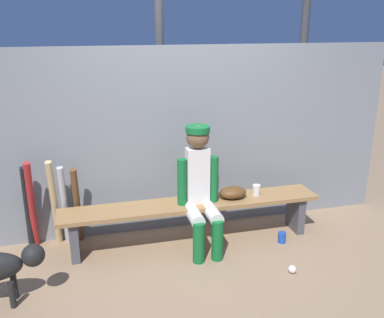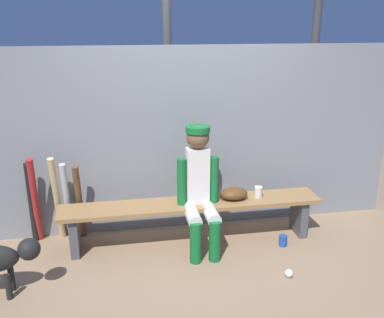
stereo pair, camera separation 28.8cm
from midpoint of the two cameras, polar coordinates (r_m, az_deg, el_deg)
ground_plane at (r=4.44m, az=1.89°, el=-10.98°), size 30.00×30.00×0.00m
chainlink_fence at (r=4.45m, az=0.91°, el=2.48°), size 4.60×0.03×1.93m
dugout_bench at (r=4.29m, az=1.94°, el=-6.94°), size 2.59×0.36×0.44m
player_seated at (r=4.08m, az=3.05°, el=-3.59°), size 0.41×0.55×1.21m
baseball_glove at (r=4.33m, az=7.49°, el=-4.63°), size 0.28×0.20×0.12m
bat_wood_dark at (r=4.42m, az=-12.95°, el=-5.67°), size 0.08×0.24×0.82m
bat_aluminum_silver at (r=4.44m, az=-14.51°, el=-5.57°), size 0.08×0.20×0.84m
bat_wood_natural at (r=4.41m, az=-15.75°, el=-5.22°), size 0.08×0.27×0.93m
bat_aluminum_black at (r=4.48m, az=-18.85°, el=-5.61°), size 0.09×0.17×0.86m
bat_aluminum_red at (r=4.43m, az=-18.41°, el=-5.34°), size 0.10×0.28×0.94m
baseball at (r=4.00m, az=14.86°, el=-14.53°), size 0.07×0.07×0.07m
cup_on_ground at (r=4.47m, az=13.85°, el=-10.54°), size 0.08×0.08×0.11m
cup_on_bench at (r=4.43m, az=10.67°, el=-4.35°), size 0.08×0.08×0.11m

